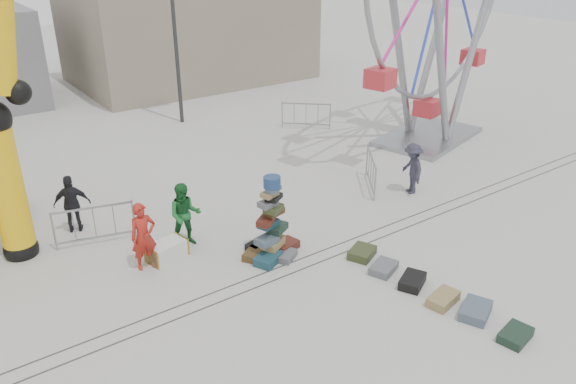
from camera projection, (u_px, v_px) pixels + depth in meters
ground at (310, 283)px, 13.18m from camera, size 90.00×90.00×0.00m
track_line_near at (295, 272)px, 13.62m from camera, size 40.00×0.04×0.01m
track_line_far at (286, 265)px, 13.91m from camera, size 40.00×0.04×0.01m
building_right at (189, 32)px, 30.56m from camera, size 12.00×8.00×5.00m
lamp_post_right at (176, 14)px, 22.50m from camera, size 1.41×0.25×8.00m
suitcase_tower at (271, 233)px, 14.13m from camera, size 1.65×1.43×2.16m
steamer_trunk at (167, 250)px, 14.10m from camera, size 1.07×0.76×0.45m
row_case_0 at (362, 253)px, 14.22m from camera, size 0.88×0.80×0.23m
row_case_1 at (384, 268)px, 13.61m from camera, size 0.87×0.74×0.20m
row_case_2 at (412, 281)px, 13.07m from camera, size 0.89×0.77×0.23m
row_case_3 at (443, 299)px, 12.43m from camera, size 0.88×0.61×0.22m
row_case_4 at (476, 310)px, 12.05m from camera, size 0.99×0.85×0.23m
row_case_5 at (515, 335)px, 11.34m from camera, size 0.83×0.62×0.20m
barricade_dummy_c at (95, 225)px, 14.65m from camera, size 1.96×0.60×1.10m
barricade_wheel_front at (371, 172)px, 17.89m from camera, size 1.25×1.68×1.10m
barricade_wheel_back at (306, 115)px, 23.34m from camera, size 1.55×1.42×1.10m
pedestrian_red at (143, 236)px, 13.46m from camera, size 0.66×0.46×1.72m
pedestrian_green at (185, 215)px, 14.48m from camera, size 1.03×0.94×1.73m
pedestrian_black at (72, 204)px, 15.16m from camera, size 1.04×0.71×1.64m
pedestrian_grey at (412, 169)px, 17.44m from camera, size 0.94×1.20×1.62m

